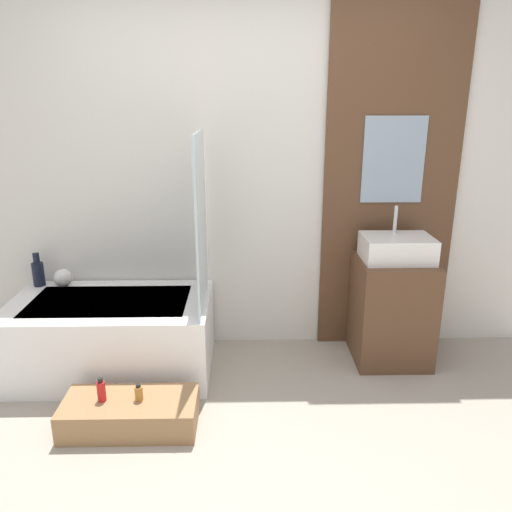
% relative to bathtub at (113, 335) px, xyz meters
% --- Properties ---
extents(ground_plane, '(12.00, 12.00, 0.00)m').
position_rel_bathtub_xyz_m(ground_plane, '(0.92, -1.14, -0.26)').
color(ground_plane, '#A39989').
extents(wall_tiled_back, '(4.20, 0.06, 2.60)m').
position_rel_bathtub_xyz_m(wall_tiled_back, '(0.92, 0.44, 1.04)').
color(wall_tiled_back, silver).
rests_on(wall_tiled_back, ground_plane).
extents(wall_wood_accent, '(0.94, 0.04, 2.60)m').
position_rel_bathtub_xyz_m(wall_wood_accent, '(1.93, 0.39, 1.05)').
color(wall_wood_accent, brown).
rests_on(wall_wood_accent, ground_plane).
extents(bathtub, '(1.32, 0.77, 0.51)m').
position_rel_bathtub_xyz_m(bathtub, '(0.00, 0.00, 0.00)').
color(bathtub, white).
rests_on(bathtub, ground_plane).
extents(glass_shower_screen, '(0.01, 0.64, 1.10)m').
position_rel_bathtub_xyz_m(glass_shower_screen, '(0.63, -0.05, 0.80)').
color(glass_shower_screen, silver).
rests_on(glass_shower_screen, bathtub).
extents(wooden_step_bench, '(0.75, 0.35, 0.17)m').
position_rel_bathtub_xyz_m(wooden_step_bench, '(0.25, -0.65, -0.17)').
color(wooden_step_bench, '#997047').
rests_on(wooden_step_bench, ground_plane).
extents(vanity_cabinet, '(0.51, 0.50, 0.74)m').
position_rel_bathtub_xyz_m(vanity_cabinet, '(1.93, 0.12, 0.11)').
color(vanity_cabinet, brown).
rests_on(vanity_cabinet, ground_plane).
extents(sink, '(0.46, 0.33, 0.36)m').
position_rel_bathtub_xyz_m(sink, '(1.93, 0.12, 0.57)').
color(sink, white).
rests_on(sink, vanity_cabinet).
extents(vase_tall_dark, '(0.08, 0.08, 0.24)m').
position_rel_bathtub_xyz_m(vase_tall_dark, '(-0.57, 0.30, 0.35)').
color(vase_tall_dark, black).
rests_on(vase_tall_dark, bathtub).
extents(vase_round_light, '(0.13, 0.13, 0.13)m').
position_rel_bathtub_xyz_m(vase_round_light, '(-0.39, 0.27, 0.32)').
color(vase_round_light, silver).
rests_on(vase_round_light, bathtub).
extents(bottle_soap_primary, '(0.05, 0.05, 0.14)m').
position_rel_bathtub_xyz_m(bottle_soap_primary, '(0.10, -0.65, -0.02)').
color(bottle_soap_primary, red).
rests_on(bottle_soap_primary, wooden_step_bench).
extents(bottle_soap_secondary, '(0.05, 0.05, 0.10)m').
position_rel_bathtub_xyz_m(bottle_soap_secondary, '(0.31, -0.65, -0.04)').
color(bottle_soap_secondary, '#B2752D').
rests_on(bottle_soap_secondary, wooden_step_bench).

